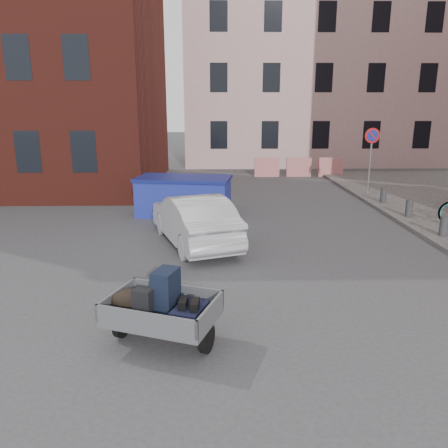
{
  "coord_description": "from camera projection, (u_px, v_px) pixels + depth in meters",
  "views": [
    {
      "loc": [
        -0.29,
        -7.99,
        3.52
      ],
      "look_at": [
        -0.08,
        1.11,
        1.1
      ],
      "focal_mm": 35.0,
      "sensor_mm": 36.0,
      "label": 1
    }
  ],
  "objects": [
    {
      "name": "ground",
      "position": [
        229.0,
        292.0,
        8.64
      ],
      "size": [
        120.0,
        120.0,
        0.0
      ],
      "primitive_type": "plane",
      "color": "#38383A",
      "rests_on": "ground"
    },
    {
      "name": "dumpster",
      "position": [
        184.0,
        196.0,
        14.72
      ],
      "size": [
        3.33,
        2.1,
        1.3
      ],
      "rotation": [
        0.0,
        0.0,
        -0.17
      ],
      "color": "#212D9F",
      "rests_on": "ground"
    },
    {
      "name": "silver_car",
      "position": [
        194.0,
        219.0,
        11.59
      ],
      "size": [
        2.69,
        4.29,
        1.34
      ],
      "primitive_type": "imported",
      "rotation": [
        0.0,
        0.0,
        3.48
      ],
      "color": "silver",
      "rests_on": "ground"
    },
    {
      "name": "bollards",
      "position": [
        444.0,
        226.0,
        11.95
      ],
      "size": [
        0.22,
        9.02,
        0.55
      ],
      "color": "#3A3A3D",
      "rests_on": "sidewalk"
    },
    {
      "name": "building_pink",
      "position": [
        311.0,
        53.0,
        28.22
      ],
      "size": [
        16.0,
        8.0,
        14.0
      ],
      "primitive_type": "cube",
      "color": "#C59A97",
      "rests_on": "ground"
    },
    {
      "name": "barriers",
      "position": [
        299.0,
        167.0,
        23.09
      ],
      "size": [
        4.7,
        0.18,
        1.0
      ],
      "color": "red",
      "rests_on": "ground"
    },
    {
      "name": "no_parking_sign",
      "position": [
        371.0,
        147.0,
        17.41
      ],
      "size": [
        0.6,
        0.09,
        2.65
      ],
      "color": "gray",
      "rests_on": "sidewalk"
    },
    {
      "name": "building_brick",
      "position": [
        16.0,
        27.0,
        19.2
      ],
      "size": [
        12.0,
        10.0,
        14.0
      ],
      "primitive_type": "cube",
      "color": "#591E16",
      "rests_on": "ground"
    },
    {
      "name": "trailer",
      "position": [
        161.0,
        308.0,
        6.59
      ],
      "size": [
        1.88,
        1.98,
        1.2
      ],
      "rotation": [
        0.0,
        0.0,
        -0.35
      ],
      "color": "black",
      "rests_on": "ground"
    }
  ]
}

